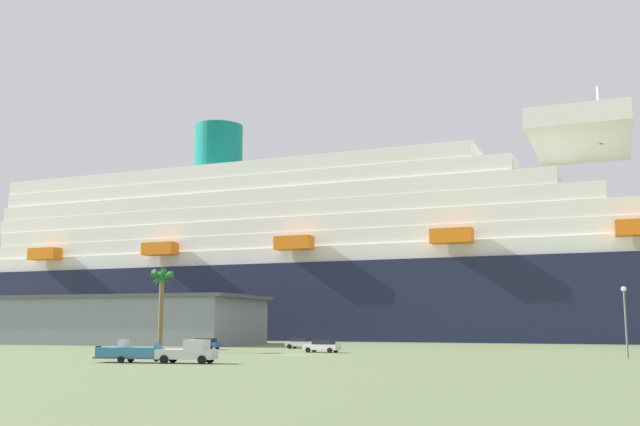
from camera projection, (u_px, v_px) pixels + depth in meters
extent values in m
plane|color=#66754C|center=(355.00, 347.00, 116.05)|extent=(600.00, 600.00, 0.00)
cube|color=#191E38|center=(324.00, 303.00, 166.36)|extent=(190.79, 45.28, 16.17)
cylinder|color=#191E38|center=(6.00, 307.00, 201.76)|extent=(34.87, 34.87, 16.17)
cube|color=white|center=(324.00, 260.00, 167.80)|extent=(167.98, 41.15, 3.35)
cube|color=white|center=(309.00, 247.00, 169.71)|extent=(162.19, 39.92, 3.35)
cube|color=white|center=(294.00, 233.00, 171.62)|extent=(152.23, 38.93, 3.35)
cube|color=white|center=(280.00, 220.00, 173.53)|extent=(146.50, 38.04, 3.35)
cube|color=white|center=(266.00, 207.00, 175.44)|extent=(137.20, 37.19, 3.35)
cube|color=white|center=(252.00, 194.00, 177.35)|extent=(128.21, 35.79, 3.35)
cube|color=white|center=(238.00, 182.00, 179.26)|extent=(120.46, 34.94, 3.35)
cube|color=white|center=(581.00, 136.00, 150.07)|extent=(21.26, 37.21, 4.00)
cylinder|color=#0C7266|center=(219.00, 151.00, 182.58)|extent=(12.55, 12.55, 12.85)
cylinder|color=silver|center=(600.00, 115.00, 149.25)|extent=(0.80, 0.80, 12.00)
cube|color=orange|center=(45.00, 254.00, 177.34)|extent=(8.20, 3.73, 2.80)
cube|color=orange|center=(160.00, 249.00, 164.95)|extent=(8.20, 3.73, 2.80)
cube|color=orange|center=(294.00, 243.00, 152.56)|extent=(8.20, 3.73, 2.80)
cube|color=orange|center=(452.00, 236.00, 140.17)|extent=(8.20, 3.73, 2.80)
cube|color=orange|center=(640.00, 228.00, 127.78)|extent=(8.20, 3.73, 2.80)
cube|color=gray|center=(96.00, 322.00, 134.08)|extent=(58.57, 22.37, 7.87)
cube|color=#4C4C51|center=(97.00, 298.00, 134.71)|extent=(60.91, 23.27, 0.60)
cube|color=silver|center=(186.00, 354.00, 68.88)|extent=(5.77, 2.56, 0.90)
cube|color=silver|center=(197.00, 345.00, 68.80)|extent=(2.19, 2.04, 0.90)
cube|color=#26333F|center=(204.00, 346.00, 68.64)|extent=(0.27, 1.68, 0.63)
cylinder|color=black|center=(210.00, 359.00, 69.36)|extent=(0.82, 0.36, 0.80)
cylinder|color=black|center=(202.00, 360.00, 67.43)|extent=(0.82, 0.36, 0.80)
cylinder|color=black|center=(173.00, 358.00, 70.16)|extent=(0.82, 0.36, 0.80)
cylinder|color=black|center=(164.00, 359.00, 68.23)|extent=(0.82, 0.36, 0.80)
cube|color=#595960|center=(129.00, 358.00, 70.09)|extent=(6.84, 2.47, 0.16)
cube|color=#595960|center=(167.00, 358.00, 69.24)|extent=(2.19, 0.34, 0.10)
cylinder|color=black|center=(131.00, 359.00, 71.10)|extent=(0.66, 0.28, 0.64)
cylinder|color=black|center=(121.00, 360.00, 69.17)|extent=(0.66, 0.28, 0.64)
cube|color=teal|center=(129.00, 352.00, 70.17)|extent=(6.25, 2.60, 0.90)
cone|color=teal|center=(162.00, 352.00, 69.43)|extent=(1.38, 1.91, 1.80)
cube|color=silver|center=(124.00, 344.00, 70.42)|extent=(0.90, 1.08, 0.70)
cube|color=black|center=(98.00, 352.00, 70.87)|extent=(0.41, 0.53, 1.10)
cylinder|color=brown|center=(161.00, 315.00, 95.72)|extent=(0.60, 0.60, 9.44)
cone|color=#1E6628|center=(165.00, 278.00, 96.32)|extent=(0.86, 3.27, 2.07)
cone|color=#1E6628|center=(165.00, 279.00, 96.70)|extent=(3.17, 2.17, 2.08)
cone|color=#1E6628|center=(162.00, 279.00, 96.81)|extent=(3.13, 2.26, 2.11)
cone|color=#1E6628|center=(159.00, 278.00, 96.57)|extent=(0.87, 3.17, 2.33)
cone|color=#1E6628|center=(159.00, 278.00, 96.16)|extent=(2.92, 2.04, 2.65)
cone|color=#1E6628|center=(161.00, 278.00, 96.03)|extent=(3.34, 1.78, 1.87)
sphere|color=#1E6628|center=(162.00, 279.00, 96.41)|extent=(1.10, 1.10, 1.10)
cylinder|color=slate|center=(626.00, 325.00, 78.57)|extent=(0.20, 0.20, 7.13)
sphere|color=#F9F2CC|center=(624.00, 289.00, 79.14)|extent=(0.56, 0.56, 0.56)
cube|color=silver|center=(301.00, 344.00, 107.58)|extent=(4.51, 2.19, 0.70)
cube|color=#1E232D|center=(300.00, 340.00, 107.76)|extent=(2.56, 1.89, 0.55)
cylinder|color=black|center=(313.00, 346.00, 107.89)|extent=(0.67, 0.26, 0.66)
cylinder|color=black|center=(308.00, 347.00, 106.11)|extent=(0.67, 0.26, 0.66)
cylinder|color=black|center=(295.00, 346.00, 108.96)|extent=(0.67, 0.26, 0.66)
cylinder|color=black|center=(289.00, 346.00, 107.17)|extent=(0.67, 0.26, 0.66)
cube|color=#264C99|center=(204.00, 345.00, 103.94)|extent=(4.81, 2.21, 0.70)
cube|color=#1E232D|center=(206.00, 340.00, 103.94)|extent=(2.75, 1.86, 0.55)
cylinder|color=black|center=(192.00, 347.00, 103.65)|extent=(0.68, 0.27, 0.66)
cylinder|color=black|center=(199.00, 347.00, 105.32)|extent=(0.68, 0.27, 0.66)
cylinder|color=black|center=(210.00, 348.00, 102.45)|extent=(0.68, 0.27, 0.66)
cylinder|color=black|center=(217.00, 347.00, 104.12)|extent=(0.68, 0.27, 0.66)
cube|color=white|center=(322.00, 347.00, 93.69)|extent=(4.75, 2.36, 0.70)
cube|color=#1E232D|center=(323.00, 342.00, 93.69)|extent=(2.72, 1.97, 0.55)
cylinder|color=black|center=(308.00, 350.00, 93.38)|extent=(0.68, 0.28, 0.66)
cylinder|color=black|center=(314.00, 349.00, 95.12)|extent=(0.68, 0.28, 0.66)
cylinder|color=black|center=(330.00, 350.00, 92.16)|extent=(0.68, 0.28, 0.66)
cylinder|color=black|center=(336.00, 350.00, 93.90)|extent=(0.68, 0.28, 0.66)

